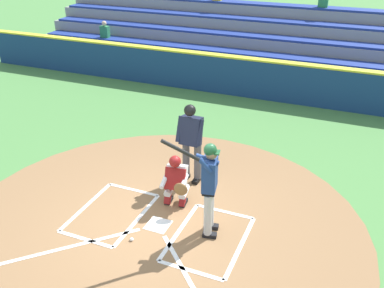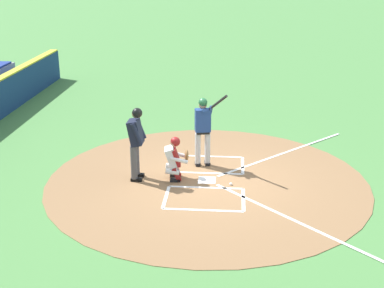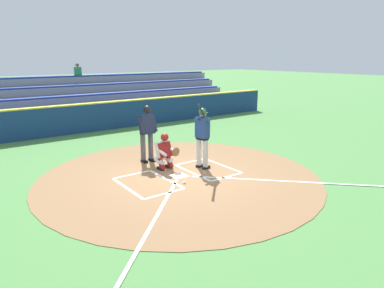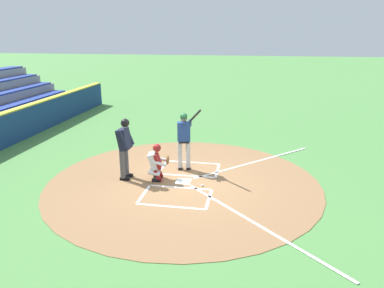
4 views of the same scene
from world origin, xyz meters
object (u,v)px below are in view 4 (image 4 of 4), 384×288
catcher (157,161)px  plate_umpire (125,145)px  batter (184,137)px  baseball (202,185)px

catcher → plate_umpire: size_ratio=0.61×
batter → catcher: bearing=-34.5°
catcher → plate_umpire: (0.07, -0.95, 0.49)m
batter → catcher: batter is taller
plate_umpire → catcher: bearing=94.3°
batter → baseball: bearing=32.2°
batter → baseball: (1.21, 0.76, -1.06)m
catcher → plate_umpire: plate_umpire is taller
batter → catcher: (0.94, -0.65, -0.51)m
catcher → baseball: bearing=79.3°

